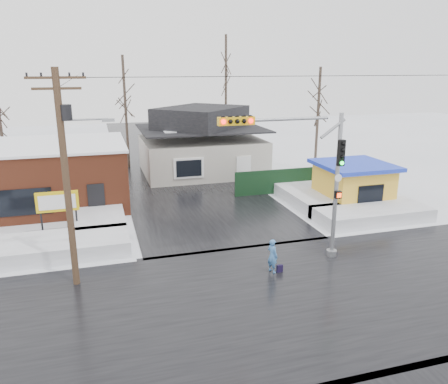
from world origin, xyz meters
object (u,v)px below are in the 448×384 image
object	(u,v)px
traffic_signal	(308,168)
marquee_sign	(57,203)
kiosk	(353,184)
pedestrian	(272,256)
utility_pole	(67,168)

from	to	relation	value
traffic_signal	marquee_sign	bearing A→B (deg)	150.28
kiosk	traffic_signal	bearing A→B (deg)	-135.16
traffic_signal	pedestrian	world-z (taller)	traffic_signal
marquee_sign	kiosk	distance (m)	18.51
traffic_signal	utility_pole	distance (m)	10.39
traffic_signal	utility_pole	size ratio (longest dim) A/B	0.78
utility_pole	marquee_sign	size ratio (longest dim) A/B	3.53
traffic_signal	marquee_sign	distance (m)	13.42
traffic_signal	kiosk	xyz separation A→B (m)	(7.07, 7.03, -3.08)
traffic_signal	utility_pole	bearing A→B (deg)	177.05
marquee_sign	kiosk	world-z (taller)	kiosk
traffic_signal	utility_pole	xyz separation A→B (m)	(-10.36, 0.53, 0.57)
traffic_signal	kiosk	world-z (taller)	traffic_signal
utility_pole	kiosk	world-z (taller)	utility_pole
marquee_sign	kiosk	xyz separation A→B (m)	(18.50, 0.50, -0.46)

